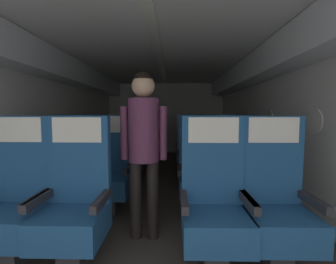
% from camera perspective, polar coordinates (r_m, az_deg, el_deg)
% --- Properties ---
extents(ground, '(3.69, 7.20, 0.02)m').
position_cam_1_polar(ground, '(3.77, -2.24, -13.65)').
color(ground, '#3D3833').
extents(fuselage_shell, '(3.57, 6.85, 2.13)m').
position_cam_1_polar(fuselage_shell, '(3.86, -2.06, 10.15)').
color(fuselage_shell, silver).
rests_on(fuselage_shell, ground).
extents(seat_a_left_window, '(0.52, 0.47, 1.15)m').
position_cam_1_polar(seat_a_left_window, '(2.25, -33.74, -14.10)').
color(seat_a_left_window, '#38383D').
rests_on(seat_a_left_window, ground).
extents(seat_a_left_aisle, '(0.52, 0.47, 1.15)m').
position_cam_1_polar(seat_a_left_aisle, '(2.01, -22.04, -15.94)').
color(seat_a_left_aisle, '#38383D').
rests_on(seat_a_left_aisle, ground).
extents(seat_a_right_aisle, '(0.52, 0.47, 1.15)m').
position_cam_1_polar(seat_a_right_aisle, '(2.03, 25.03, -15.77)').
color(seat_a_right_aisle, '#38383D').
rests_on(seat_a_right_aisle, ground).
extents(seat_a_right_window, '(0.52, 0.47, 1.15)m').
position_cam_1_polar(seat_a_right_window, '(1.89, 11.31, -17.07)').
color(seat_a_right_window, '#38383D').
rests_on(seat_a_right_window, ground).
extents(seat_b_left_window, '(0.52, 0.47, 1.15)m').
position_cam_1_polar(seat_b_left_window, '(3.04, -23.22, -8.95)').
color(seat_b_left_window, '#38383D').
rests_on(seat_b_left_window, ground).
extents(seat_b_left_aisle, '(0.52, 0.47, 1.15)m').
position_cam_1_polar(seat_b_left_aisle, '(2.88, -14.13, -9.47)').
color(seat_b_left_aisle, '#38383D').
rests_on(seat_b_left_aisle, ground).
extents(seat_b_right_aisle, '(0.52, 0.47, 1.15)m').
position_cam_1_polar(seat_b_right_aisle, '(2.89, 17.54, -9.50)').
color(seat_b_right_aisle, '#38383D').
rests_on(seat_b_right_aisle, ground).
extents(seat_b_right_window, '(0.52, 0.47, 1.15)m').
position_cam_1_polar(seat_b_right_window, '(2.81, 7.81, -9.75)').
color(seat_b_right_window, '#38383D').
rests_on(seat_b_right_window, ground).
extents(seat_c_left_window, '(0.52, 0.47, 1.15)m').
position_cam_1_polar(seat_c_left_window, '(3.93, -17.38, -5.79)').
color(seat_c_left_window, '#38383D').
rests_on(seat_c_left_window, ground).
extents(seat_c_left_aisle, '(0.52, 0.47, 1.15)m').
position_cam_1_polar(seat_c_left_aisle, '(3.80, -10.24, -6.00)').
color(seat_c_left_aisle, '#38383D').
rests_on(seat_c_left_aisle, ground).
extents(seat_c_right_aisle, '(0.52, 0.47, 1.15)m').
position_cam_1_polar(seat_c_right_aisle, '(3.83, 13.39, -5.97)').
color(seat_c_right_aisle, '#38383D').
rests_on(seat_c_right_aisle, ground).
extents(seat_c_right_window, '(0.52, 0.47, 1.15)m').
position_cam_1_polar(seat_c_right_window, '(3.75, 6.08, -6.11)').
color(seat_c_right_window, '#38383D').
rests_on(seat_c_right_window, ground).
extents(seat_d_left_window, '(0.52, 0.47, 1.15)m').
position_cam_1_polar(seat_d_left_window, '(4.85, -13.52, -3.78)').
color(seat_d_left_window, '#38383D').
rests_on(seat_d_left_window, ground).
extents(seat_d_left_aisle, '(0.52, 0.47, 1.15)m').
position_cam_1_polar(seat_d_left_aisle, '(4.76, -7.88, -3.84)').
color(seat_d_left_aisle, '#38383D').
rests_on(seat_d_left_aisle, ground).
extents(seat_d_right_aisle, '(0.52, 0.47, 1.15)m').
position_cam_1_polar(seat_d_right_aisle, '(4.77, 10.93, -3.86)').
color(seat_d_right_aisle, '#38383D').
rests_on(seat_d_right_aisle, ground).
extents(seat_d_right_window, '(0.52, 0.47, 1.15)m').
position_cam_1_polar(seat_d_right_window, '(4.71, 5.15, -3.91)').
color(seat_d_right_window, '#38383D').
rests_on(seat_d_right_window, ground).
extents(flight_attendant, '(0.43, 0.28, 1.55)m').
position_cam_1_polar(flight_attendant, '(2.14, -6.00, -1.40)').
color(flight_attendant, black).
rests_on(flight_attendant, ground).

